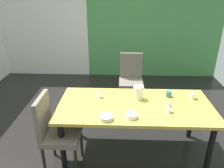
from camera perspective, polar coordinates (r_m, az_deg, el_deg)
name	(u,v)px	position (r m, az deg, el deg)	size (l,w,h in m)	color
ground_plane	(98,142)	(3.39, -3.78, -14.94)	(5.47, 5.63, 0.02)	black
back_panel_interior	(41,20)	(5.77, -17.97, 15.55)	(2.24, 0.10, 2.75)	silver
garden_window_panel	(155,21)	(5.49, 11.12, 15.85)	(3.22, 0.10, 2.75)	#498D4A
dining_table	(135,110)	(2.84, 5.97, -6.74)	(1.95, 0.93, 0.75)	gold
chair_head_far	(131,77)	(4.12, 4.96, 1.78)	(0.44, 0.45, 1.00)	#665F52
chair_left_near	(55,129)	(2.75, -14.74, -11.41)	(0.45, 0.44, 1.00)	#665F52
wine_glass_north	(99,91)	(2.91, -3.30, -1.83)	(0.07, 0.07, 0.13)	silver
wine_glass_east	(169,104)	(2.66, 14.78, -5.12)	(0.07, 0.07, 0.15)	silver
wine_glass_near_window	(136,86)	(3.06, 6.17, -0.52)	(0.07, 0.07, 0.14)	silver
serving_bowl_front	(106,118)	(2.48, -1.53, -8.77)	(0.15, 0.15, 0.05)	beige
serving_bowl_right	(131,116)	(2.52, 5.05, -8.22)	(0.14, 0.14, 0.05)	white
cup_west	(169,94)	(3.06, 14.59, -2.51)	(0.08, 0.08, 0.08)	#396F67
cup_rear	(193,96)	(3.10, 20.38, -2.91)	(0.07, 0.07, 0.08)	white
pitcher_center	(139,92)	(2.90, 6.97, -2.22)	(0.14, 0.12, 0.18)	silver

